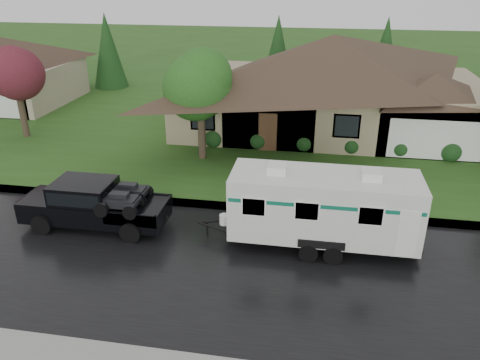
# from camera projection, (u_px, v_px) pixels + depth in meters

# --- Properties ---
(ground) EXTENTS (140.00, 140.00, 0.00)m
(ground) POSITION_uv_depth(u_px,v_px,m) (272.00, 240.00, 17.50)
(ground) COLOR #2A5019
(ground) RESTS_ON ground
(road) EXTENTS (140.00, 8.00, 0.01)m
(road) POSITION_uv_depth(u_px,v_px,m) (266.00, 271.00, 15.70)
(road) COLOR black
(road) RESTS_ON ground
(curb) EXTENTS (140.00, 0.50, 0.15)m
(curb) POSITION_uv_depth(u_px,v_px,m) (278.00, 210.00, 19.49)
(curb) COLOR gray
(curb) RESTS_ON ground
(lawn) EXTENTS (140.00, 26.00, 0.15)m
(lawn) POSITION_uv_depth(u_px,v_px,m) (296.00, 121.00, 30.94)
(lawn) COLOR #2A5019
(lawn) RESTS_ON ground
(house_main) EXTENTS (19.44, 10.80, 6.90)m
(house_main) POSITION_uv_depth(u_px,v_px,m) (336.00, 72.00, 28.10)
(house_main) COLOR #9A8868
(house_main) RESTS_ON lawn
(tree_left_green) EXTENTS (3.40, 3.40, 5.64)m
(tree_left_green) POSITION_uv_depth(u_px,v_px,m) (200.00, 84.00, 23.11)
(tree_left_green) COLOR #382B1E
(tree_left_green) RESTS_ON lawn
(tree_red) EXTENTS (3.20, 3.20, 5.29)m
(tree_red) POSITION_uv_depth(u_px,v_px,m) (15.00, 74.00, 26.39)
(tree_red) COLOR #382B1E
(tree_red) RESTS_ON lawn
(shrub_row) EXTENTS (13.60, 1.00, 1.00)m
(shrub_row) POSITION_uv_depth(u_px,v_px,m) (328.00, 143.00, 25.28)
(shrub_row) COLOR #143814
(shrub_row) RESTS_ON lawn
(pickup_truck) EXTENTS (5.60, 2.13, 1.87)m
(pickup_truck) POSITION_uv_depth(u_px,v_px,m) (92.00, 203.00, 18.08)
(pickup_truck) COLOR black
(pickup_truck) RESTS_ON ground
(travel_trailer) EXTENTS (6.91, 2.43, 3.10)m
(travel_trailer) POSITION_uv_depth(u_px,v_px,m) (323.00, 205.00, 16.47)
(travel_trailer) COLOR silver
(travel_trailer) RESTS_ON ground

